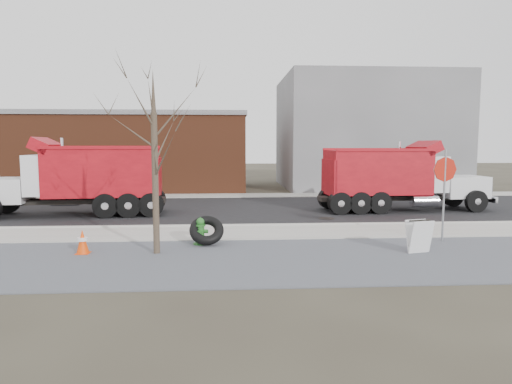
{
  "coord_description": "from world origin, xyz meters",
  "views": [
    {
      "loc": [
        -1.18,
        -15.55,
        3.12
      ],
      "look_at": [
        -0.13,
        0.93,
        1.4
      ],
      "focal_mm": 32.0,
      "sensor_mm": 36.0,
      "label": 1
    }
  ],
  "objects": [
    {
      "name": "truck_tire",
      "position": [
        -1.82,
        -1.53,
        0.47
      ],
      "size": [
        1.14,
        1.05,
        0.95
      ],
      "color": "black",
      "rests_on": "ground"
    },
    {
      "name": "sandwich_board",
      "position": [
        4.3,
        -3.04,
        0.51
      ],
      "size": [
        0.78,
        0.59,
        0.96
      ],
      "rotation": [
        0.0,
        0.0,
        0.25
      ],
      "color": "silver",
      "rests_on": "ground"
    },
    {
      "name": "building_grey",
      "position": [
        9.0,
        18.0,
        4.0
      ],
      "size": [
        12.0,
        10.0,
        8.0
      ],
      "color": "gray",
      "rests_on": "ground"
    },
    {
      "name": "building_brick",
      "position": [
        -10.0,
        17.0,
        2.65
      ],
      "size": [
        20.2,
        8.2,
        5.3
      ],
      "color": "brown",
      "rests_on": "ground"
    },
    {
      "name": "far_sidewalk",
      "position": [
        0.0,
        12.0,
        0.03
      ],
      "size": [
        60.0,
        2.0,
        0.06
      ],
      "primitive_type": "cube",
      "color": "#9E9B93",
      "rests_on": "ground"
    },
    {
      "name": "curb",
      "position": [
        0.0,
        1.55,
        0.06
      ],
      "size": [
        60.0,
        0.15,
        0.11
      ],
      "primitive_type": "cube",
      "color": "#9E9B93",
      "rests_on": "ground"
    },
    {
      "name": "bare_tree",
      "position": [
        -3.2,
        -2.6,
        3.3
      ],
      "size": [
        3.2,
        3.2,
        5.2
      ],
      "color": "#382D23",
      "rests_on": "ground"
    },
    {
      "name": "road",
      "position": [
        0.0,
        6.3,
        0.01
      ],
      "size": [
        60.0,
        9.4,
        0.02
      ],
      "primitive_type": "cube",
      "color": "black",
      "rests_on": "ground"
    },
    {
      "name": "dump_truck_red_a",
      "position": [
        6.79,
        5.36,
        1.66
      ],
      "size": [
        8.09,
        2.59,
        3.25
      ],
      "rotation": [
        0.0,
        0.0,
        0.05
      ],
      "color": "black",
      "rests_on": "ground"
    },
    {
      "name": "gravel_verge",
      "position": [
        0.0,
        -3.5,
        0.01
      ],
      "size": [
        60.0,
        5.0,
        0.03
      ],
      "primitive_type": "cube",
      "color": "slate",
      "rests_on": "ground"
    },
    {
      "name": "sidewalk",
      "position": [
        0.0,
        0.25,
        0.03
      ],
      "size": [
        60.0,
        2.5,
        0.06
      ],
      "primitive_type": "cube",
      "color": "#9E9B93",
      "rests_on": "ground"
    },
    {
      "name": "dump_truck_red_b",
      "position": [
        -7.59,
        4.84,
        1.72
      ],
      "size": [
        8.06,
        2.92,
        3.38
      ],
      "rotation": [
        0.0,
        0.0,
        3.23
      ],
      "color": "black",
      "rests_on": "ground"
    },
    {
      "name": "ground",
      "position": [
        0.0,
        0.0,
        0.0
      ],
      "size": [
        120.0,
        120.0,
        0.0
      ],
      "primitive_type": "plane",
      "color": "#383328",
      "rests_on": "ground"
    },
    {
      "name": "stop_sign",
      "position": [
        5.71,
        -1.57,
        2.01
      ],
      "size": [
        0.8,
        0.15,
        2.98
      ],
      "rotation": [
        0.0,
        0.0,
        -0.24
      ],
      "color": "gray",
      "rests_on": "ground"
    },
    {
      "name": "traffic_cone_far",
      "position": [
        -5.3,
        -2.51,
        0.36
      ],
      "size": [
        0.37,
        0.37,
        0.72
      ],
      "color": "#F24107",
      "rests_on": "ground"
    },
    {
      "name": "fire_hydrant",
      "position": [
        -2.02,
        -1.5,
        0.4
      ],
      "size": [
        0.49,
        0.48,
        0.87
      ],
      "rotation": [
        0.0,
        0.0,
        -0.21
      ],
      "color": "#2B722B",
      "rests_on": "ground"
    }
  ]
}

